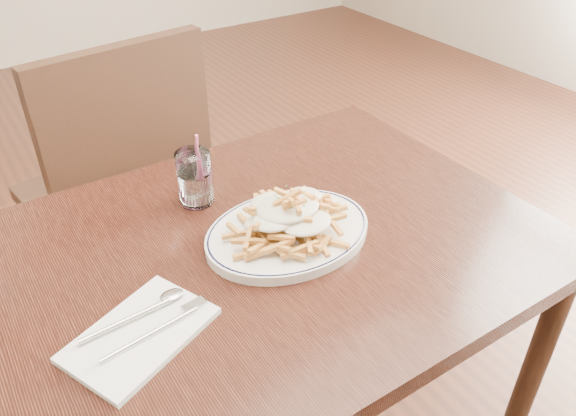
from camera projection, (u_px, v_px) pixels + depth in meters
table at (242, 281)px, 1.11m from camera, size 1.20×0.80×0.75m
chair_far at (122, 183)px, 1.62m from camera, size 0.52×0.52×0.99m
fries_plate at (288, 232)px, 1.10m from camera, size 0.41×0.38×0.02m
loaded_fries at (288, 212)px, 1.07m from camera, size 0.25×0.21×0.07m
napkin at (140, 334)px, 0.89m from camera, size 0.26×0.22×0.01m
cutlery at (138, 328)px, 0.89m from camera, size 0.22×0.10×0.01m
water_glass at (195, 181)px, 1.18m from camera, size 0.07×0.07×0.16m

